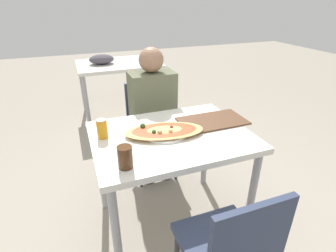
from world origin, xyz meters
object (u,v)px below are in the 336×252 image
at_px(dining_table, 171,146).
at_px(chair_far_seated, 150,124).
at_px(chair_near_camera, 230,248).
at_px(person_seated, 153,107).
at_px(pizza_main, 164,131).
at_px(drink_glass, 125,157).
at_px(soda_can, 102,129).

xyz_separation_m(dining_table, chair_far_seated, (0.06, 0.71, -0.17)).
bearing_deg(chair_near_camera, chair_far_seated, 88.41).
bearing_deg(person_seated, pizza_main, 79.66).
xyz_separation_m(pizza_main, drink_glass, (-0.31, -0.28, 0.04)).
distance_m(dining_table, chair_far_seated, 0.73).
xyz_separation_m(pizza_main, soda_can, (-0.38, 0.09, 0.04)).
bearing_deg(person_seated, drink_glass, 63.90).
xyz_separation_m(chair_far_seated, drink_glass, (-0.42, -0.97, 0.32)).
bearing_deg(chair_near_camera, dining_table, 91.99).
xyz_separation_m(dining_table, pizza_main, (-0.04, 0.02, 0.11)).
xyz_separation_m(chair_far_seated, person_seated, (-0.00, -0.11, 0.21)).
relative_size(dining_table, chair_far_seated, 1.16).
height_order(chair_far_seated, chair_near_camera, same).
bearing_deg(soda_can, dining_table, -14.51).
xyz_separation_m(soda_can, drink_glass, (0.07, -0.37, -0.00)).
bearing_deg(drink_glass, dining_table, 36.02).
height_order(chair_near_camera, soda_can, soda_can).
bearing_deg(dining_table, soda_can, 165.49).
relative_size(dining_table, soda_can, 8.17).
bearing_deg(person_seated, chair_far_seated, -90.00).
distance_m(dining_table, soda_can, 0.46).
bearing_deg(chair_far_seated, person_seated, 90.00).
relative_size(chair_near_camera, soda_can, 7.03).
bearing_deg(person_seated, chair_near_camera, 88.28).
height_order(chair_near_camera, drink_glass, drink_glass).
bearing_deg(drink_glass, chair_near_camera, -49.80).
bearing_deg(soda_can, pizza_main, -13.68).
distance_m(chair_near_camera, person_seated, 1.33).
bearing_deg(soda_can, person_seated, 45.15).
relative_size(person_seated, drink_glass, 9.82).
height_order(chair_far_seated, drink_glass, drink_glass).
distance_m(pizza_main, soda_can, 0.39).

